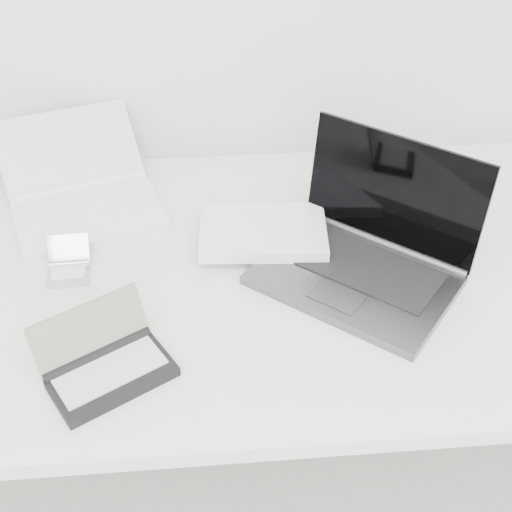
{
  "coord_description": "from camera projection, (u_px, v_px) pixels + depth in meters",
  "views": [
    {
      "loc": [
        -0.11,
        0.54,
        1.58
      ],
      "look_at": [
        -0.03,
        1.51,
        0.79
      ],
      "focal_mm": 50.0,
      "sensor_mm": 36.0,
      "label": 1
    }
  ],
  "objects": [
    {
      "name": "desk",
      "position": [
        270.0,
        285.0,
        1.35
      ],
      "size": [
        1.6,
        0.8,
        0.73
      ],
      "color": "white",
      "rests_on": "ground"
    },
    {
      "name": "laptop_large",
      "position": [
        334.0,
        247.0,
        1.31
      ],
      "size": [
        0.51,
        0.42,
        0.23
      ],
      "rotation": [
        0.0,
        0.0,
        -0.68
      ],
      "color": "#545558",
      "rests_on": "desk"
    },
    {
      "name": "netbook_open_white",
      "position": [
        83.0,
        196.0,
        1.45
      ],
      "size": [
        0.37,
        0.41,
        0.13
      ],
      "rotation": [
        0.0,
        0.0,
        0.3
      ],
      "color": "white",
      "rests_on": "desk"
    },
    {
      "name": "pda_silver",
      "position": [
        69.0,
        268.0,
        1.3
      ],
      "size": [
        0.08,
        0.09,
        0.05
      ],
      "rotation": [
        0.0,
        0.0,
        0.03
      ],
      "color": "silver",
      "rests_on": "desk"
    },
    {
      "name": "palmtop_charcoal",
      "position": [
        106.0,
        365.0,
        1.11
      ],
      "size": [
        0.23,
        0.21,
        0.1
      ],
      "rotation": [
        0.0,
        0.0,
        0.53
      ],
      "color": "black",
      "rests_on": "desk"
    }
  ]
}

